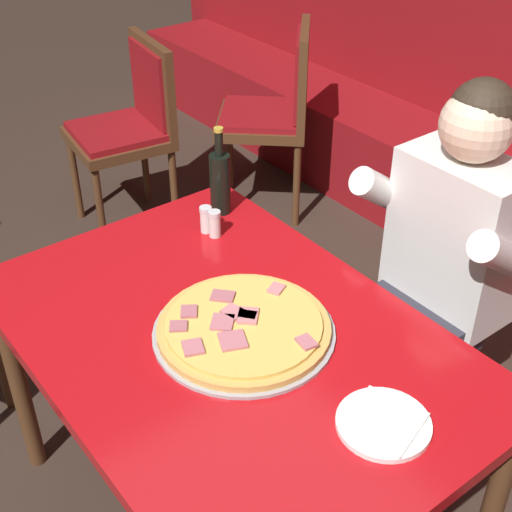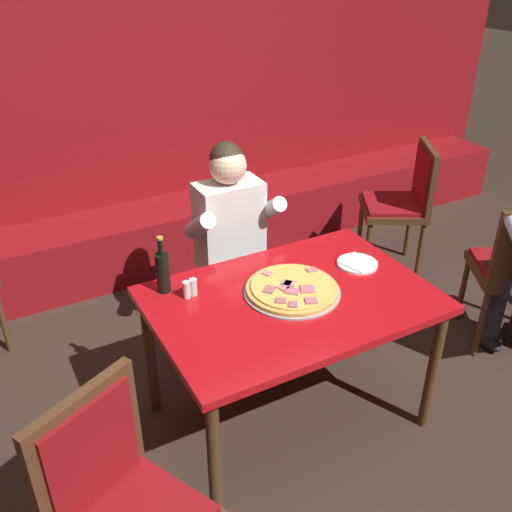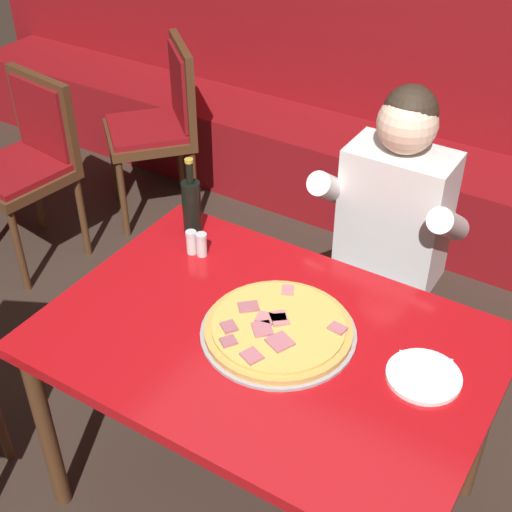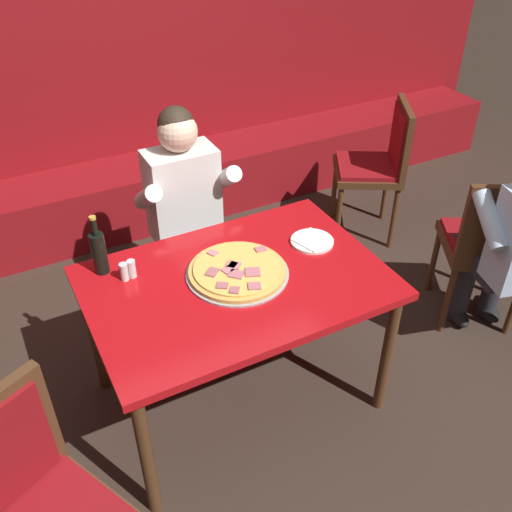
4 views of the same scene
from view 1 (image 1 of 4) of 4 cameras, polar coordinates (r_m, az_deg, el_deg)
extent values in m
cylinder|color=#4C2D19|center=(2.39, -18.48, -9.59)|extent=(0.06, 0.06, 0.73)
cylinder|color=#4C2D19|center=(2.63, -2.70, -2.77)|extent=(0.06, 0.06, 0.73)
cube|color=#B20F14|center=(1.83, -2.16, -6.74)|extent=(1.32, 0.90, 0.04)
cylinder|color=#9E9EA3|center=(1.82, -0.97, -6.10)|extent=(0.47, 0.47, 0.01)
cylinder|color=gold|center=(1.81, -0.97, -5.77)|extent=(0.44, 0.44, 0.02)
cylinder|color=#E0B251|center=(1.80, -0.98, -5.43)|extent=(0.40, 0.40, 0.01)
cube|color=#C6757A|center=(1.90, 1.64, -2.63)|extent=(0.05, 0.06, 0.01)
cube|color=#C6757A|center=(1.81, -0.68, -4.76)|extent=(0.06, 0.05, 0.01)
cube|color=#C6757A|center=(1.82, -1.83, -4.49)|extent=(0.06, 0.06, 0.01)
cube|color=#A85B66|center=(1.87, -2.69, -3.22)|extent=(0.07, 0.07, 0.01)
cube|color=#A85B66|center=(1.79, -6.23, -5.60)|extent=(0.06, 0.06, 0.01)
cube|color=#B76670|center=(1.72, -5.07, -7.29)|extent=(0.07, 0.07, 0.01)
cube|color=#A85B66|center=(1.83, -5.39, -4.44)|extent=(0.06, 0.06, 0.01)
cube|color=#B76670|center=(1.79, -2.71, -5.32)|extent=(0.08, 0.08, 0.01)
cube|color=#B76670|center=(1.74, -1.88, -6.78)|extent=(0.09, 0.09, 0.01)
cube|color=#C6757A|center=(1.81, -0.65, -4.81)|extent=(0.08, 0.08, 0.01)
cube|color=#B76670|center=(1.74, 4.05, -6.88)|extent=(0.05, 0.04, 0.01)
cylinder|color=white|center=(1.62, 10.16, -13.06)|extent=(0.21, 0.21, 0.01)
cube|color=white|center=(1.61, 10.20, -12.82)|extent=(0.19, 0.19, 0.01)
cylinder|color=black|center=(2.27, -2.88, 5.78)|extent=(0.07, 0.07, 0.20)
cylinder|color=black|center=(2.20, -2.99, 8.98)|extent=(0.03, 0.03, 0.08)
cylinder|color=#B29933|center=(2.18, -3.02, 10.07)|extent=(0.03, 0.03, 0.01)
cylinder|color=silver|center=(2.20, -4.02, 2.78)|extent=(0.04, 0.04, 0.07)
cylinder|color=#B23323|center=(2.20, -4.00, 2.46)|extent=(0.03, 0.03, 0.04)
cylinder|color=silver|center=(2.17, -4.06, 3.75)|extent=(0.04, 0.04, 0.01)
cylinder|color=silver|center=(2.17, -3.32, 2.43)|extent=(0.04, 0.04, 0.07)
cylinder|color=silver|center=(2.18, -3.30, 2.11)|extent=(0.03, 0.03, 0.04)
cylinder|color=silver|center=(2.15, -3.35, 3.40)|extent=(0.04, 0.04, 0.01)
ellipsoid|color=black|center=(2.58, 7.05, -13.59)|extent=(0.11, 0.24, 0.09)
ellipsoid|color=black|center=(2.50, 10.33, -16.19)|extent=(0.11, 0.24, 0.09)
cylinder|color=#282833|center=(2.45, 7.36, -10.69)|extent=(0.11, 0.11, 0.43)
cylinder|color=#282833|center=(2.36, 10.80, -13.33)|extent=(0.11, 0.11, 0.43)
cube|color=#282833|center=(2.27, 11.46, -5.91)|extent=(0.34, 0.40, 0.12)
cube|color=silver|center=(2.24, 15.69, 1.48)|extent=(0.38, 0.22, 0.52)
cylinder|color=silver|center=(2.26, 10.46, 4.94)|extent=(0.09, 0.30, 0.25)
cylinder|color=silver|center=(2.05, 19.34, -0.07)|extent=(0.09, 0.30, 0.25)
sphere|color=beige|center=(2.08, 17.26, 9.95)|extent=(0.21, 0.21, 0.21)
sphere|color=#2D2319|center=(2.07, 17.68, 10.91)|extent=(0.19, 0.19, 0.19)
cylinder|color=#4C2D19|center=(3.95, -2.12, 8.52)|extent=(0.04, 0.04, 0.46)
cylinder|color=#4C2D19|center=(3.61, -2.80, 5.89)|extent=(0.04, 0.04, 0.46)
cylinder|color=#4C2D19|center=(3.93, 3.46, 8.31)|extent=(0.04, 0.04, 0.46)
cylinder|color=#4C2D19|center=(3.59, 3.26, 5.65)|extent=(0.04, 0.04, 0.46)
cube|color=#4C2D19|center=(3.66, 0.47, 10.69)|extent=(0.62, 0.62, 0.05)
cube|color=maroon|center=(3.64, 0.47, 11.27)|extent=(0.57, 0.57, 0.03)
cube|color=#4C2D19|center=(3.55, 3.81, 14.29)|extent=(0.35, 0.33, 0.45)
cube|color=maroon|center=(3.55, 3.39, 14.31)|extent=(0.28, 0.26, 0.38)
cylinder|color=#4C2D19|center=(3.76, -14.26, 6.05)|extent=(0.04, 0.04, 0.46)
cylinder|color=#4C2D19|center=(3.44, -12.34, 3.50)|extent=(0.04, 0.04, 0.46)
cylinder|color=#4C2D19|center=(3.86, -8.89, 7.49)|extent=(0.04, 0.04, 0.46)
cylinder|color=#4C2D19|center=(3.55, -6.56, 5.12)|extent=(0.04, 0.04, 0.46)
cube|color=#4C2D19|center=(3.54, -10.95, 9.21)|extent=(0.50, 0.50, 0.05)
cube|color=maroon|center=(3.52, -11.02, 9.80)|extent=(0.46, 0.46, 0.03)
cube|color=#4C2D19|center=(3.51, -8.25, 13.49)|extent=(0.44, 0.10, 0.43)
cube|color=maroon|center=(3.50, -8.63, 13.40)|extent=(0.36, 0.07, 0.36)
camera|label=2|loc=(2.62, -70.87, 21.00)|focal=40.00mm
camera|label=3|loc=(0.69, -106.81, 14.75)|focal=50.00mm
camera|label=4|loc=(2.26, -74.35, 22.41)|focal=40.00mm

